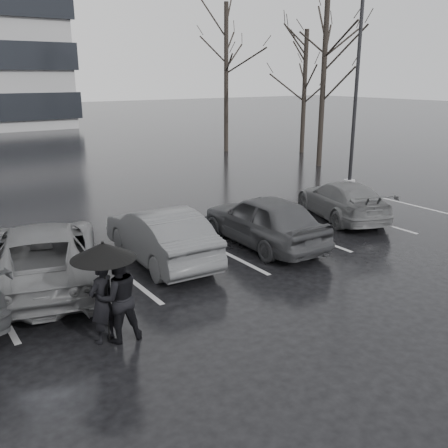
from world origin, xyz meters
TOP-DOWN VIEW (x-y plane):
  - ground at (0.00, 0.00)m, footprint 160.00×160.00m
  - car_main at (1.85, 1.81)m, footprint 1.77×4.20m
  - car_west_a at (-1.06, 2.28)m, footprint 1.64×4.18m
  - car_west_b at (-3.87, 2.38)m, footprint 3.63×5.54m
  - car_east at (5.63, 2.50)m, footprint 3.00×4.48m
  - pedestrian_left at (-3.70, -0.72)m, footprint 0.65×0.55m
  - pedestrian_right at (-3.46, -0.82)m, footprint 0.84×0.68m
  - umbrella at (-3.65, -0.81)m, footprint 1.10×1.10m
  - lamp_post at (9.90, 6.01)m, footprint 0.46×0.46m
  - stall_stripes at (-0.80, 2.50)m, footprint 19.72×5.00m
  - tree_east at (12.00, 10.00)m, footprint 0.26×0.26m
  - tree_ne at (14.50, 14.00)m, footprint 0.26×0.26m
  - tree_north at (11.00, 17.00)m, footprint 0.26×0.26m

SIDE VIEW (x-z plane):
  - ground at x=0.00m, z-range 0.00..0.00m
  - stall_stripes at x=-0.80m, z-range 0.00..0.00m
  - car_east at x=5.63m, z-range 0.00..1.21m
  - car_west_a at x=-1.06m, z-range 0.00..1.36m
  - car_main at x=1.85m, z-range 0.00..1.42m
  - car_west_b at x=-3.87m, z-range 0.00..1.42m
  - pedestrian_left at x=-3.70m, z-range 0.00..1.50m
  - pedestrian_right at x=-3.46m, z-range 0.00..1.62m
  - umbrella at x=-3.65m, z-range 0.76..2.63m
  - tree_ne at x=14.50m, z-range 0.00..7.00m
  - lamp_post at x=9.90m, z-range -0.36..8.14m
  - tree_east at x=12.00m, z-range 0.00..8.00m
  - tree_north at x=11.00m, z-range 0.00..8.50m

